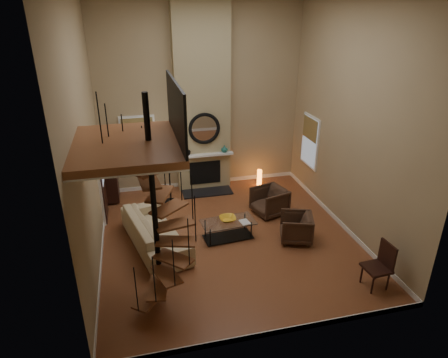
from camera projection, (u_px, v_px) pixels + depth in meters
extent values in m
cube|color=#9A5731|center=(228.00, 237.00, 9.68)|extent=(6.00, 6.50, 0.01)
cube|color=tan|center=(201.00, 98.00, 11.45)|extent=(6.00, 0.02, 5.50)
cube|color=tan|center=(283.00, 194.00, 5.68)|extent=(6.00, 0.02, 5.50)
cube|color=tan|center=(85.00, 140.00, 7.92)|extent=(0.02, 6.50, 5.50)
cube|color=tan|center=(352.00, 121.00, 9.21)|extent=(0.02, 6.50, 5.50)
cube|color=white|center=(203.00, 182.00, 12.53)|extent=(6.00, 0.02, 0.12)
cube|color=white|center=(273.00, 333.00, 6.78)|extent=(6.00, 0.02, 0.12)
cube|color=white|center=(102.00, 251.00, 9.02)|extent=(0.02, 6.50, 0.12)
cube|color=white|center=(338.00, 221.00, 10.30)|extent=(0.02, 6.50, 0.12)
cube|color=tan|center=(202.00, 100.00, 11.28)|extent=(1.60, 0.38, 5.50)
cube|color=black|center=(207.00, 192.00, 11.96)|extent=(1.50, 0.60, 0.04)
cube|color=black|center=(205.00, 173.00, 12.00)|extent=(0.95, 0.02, 0.72)
cube|color=white|center=(205.00, 155.00, 11.68)|extent=(1.70, 0.18, 0.06)
torus|color=black|center=(204.00, 129.00, 11.41)|extent=(0.94, 0.10, 0.94)
cylinder|color=white|center=(204.00, 129.00, 11.42)|extent=(0.80, 0.01, 0.80)
imported|color=black|center=(187.00, 151.00, 11.54)|extent=(0.24, 0.24, 0.25)
imported|color=#1A5C54|center=(224.00, 149.00, 11.79)|extent=(0.20, 0.20, 0.21)
cube|color=white|center=(138.00, 141.00, 11.49)|extent=(1.02, 0.04, 1.52)
cube|color=#8C9EB2|center=(139.00, 141.00, 11.47)|extent=(0.90, 0.01, 1.40)
cube|color=olive|center=(138.00, 134.00, 11.37)|extent=(0.90, 0.01, 0.98)
cube|color=white|center=(310.00, 141.00, 11.45)|extent=(0.04, 1.02, 1.52)
cube|color=#8C9EB2|center=(309.00, 141.00, 11.44)|extent=(0.01, 0.90, 1.40)
cube|color=olive|center=(310.00, 129.00, 11.28)|extent=(0.01, 0.90, 0.63)
cube|color=white|center=(101.00, 181.00, 10.21)|extent=(0.06, 1.05, 2.16)
cube|color=black|center=(102.00, 182.00, 10.23)|extent=(0.05, 0.90, 2.05)
cube|color=#8C9EB2|center=(102.00, 167.00, 10.07)|extent=(0.01, 0.60, 0.90)
cube|color=brown|center=(127.00, 145.00, 6.33)|extent=(1.70, 2.20, 0.12)
cube|color=white|center=(127.00, 149.00, 6.36)|extent=(1.70, 2.20, 0.03)
cube|color=black|center=(176.00, 110.00, 6.29)|extent=(0.04, 2.20, 0.94)
cylinder|color=black|center=(154.00, 207.00, 6.88)|extent=(0.10, 0.10, 4.02)
cube|color=brown|center=(150.00, 298.00, 7.29)|extent=(0.71, 0.78, 0.04)
cylinder|color=black|center=(136.00, 290.00, 6.80)|extent=(0.02, 0.02, 0.94)
cube|color=brown|center=(158.00, 288.00, 7.16)|extent=(0.46, 0.77, 0.04)
cylinder|color=black|center=(154.00, 280.00, 6.64)|extent=(0.02, 0.02, 0.94)
cube|color=brown|center=(167.00, 275.00, 7.10)|extent=(0.55, 0.79, 0.04)
cylinder|color=black|center=(174.00, 263.00, 6.63)|extent=(0.02, 0.02, 0.94)
cube|color=brown|center=(173.00, 259.00, 7.11)|extent=(0.75, 0.74, 0.04)
cylinder|color=black|center=(189.00, 242.00, 6.75)|extent=(0.02, 0.02, 0.94)
cube|color=brown|center=(176.00, 241.00, 7.15)|extent=(0.79, 0.53, 0.04)
cylinder|color=black|center=(195.00, 219.00, 6.95)|extent=(0.02, 0.02, 0.94)
cube|color=brown|center=(175.00, 224.00, 7.20)|extent=(0.77, 0.48, 0.04)
cylinder|color=black|center=(192.00, 198.00, 7.16)|extent=(0.02, 0.02, 0.94)
cube|color=brown|center=(169.00, 208.00, 7.22)|extent=(0.77, 0.72, 0.04)
cylinder|color=black|center=(181.00, 179.00, 7.29)|extent=(0.02, 0.02, 0.94)
cube|color=brown|center=(160.00, 194.00, 7.18)|extent=(0.58, 0.79, 0.04)
cylinder|color=black|center=(164.00, 163.00, 7.31)|extent=(0.02, 0.02, 0.94)
cube|color=brown|center=(149.00, 182.00, 7.05)|extent=(0.41, 0.75, 0.04)
cylinder|color=black|center=(144.00, 151.00, 7.17)|extent=(0.02, 0.02, 0.94)
cube|color=brown|center=(139.00, 170.00, 6.86)|extent=(0.68, 0.79, 0.04)
cylinder|color=black|center=(124.00, 140.00, 6.89)|extent=(0.02, 0.02, 0.94)
cube|color=brown|center=(131.00, 160.00, 6.61)|extent=(0.80, 0.64, 0.04)
cylinder|color=black|center=(108.00, 131.00, 6.50)|extent=(0.02, 0.02, 0.94)
cube|color=brown|center=(127.00, 149.00, 6.35)|extent=(0.72, 0.34, 0.04)
cylinder|color=black|center=(100.00, 122.00, 6.08)|extent=(0.02, 0.02, 0.94)
cube|color=black|center=(110.00, 170.00, 11.16)|extent=(0.37, 0.79, 1.77)
imported|color=#C3AF87|center=(154.00, 231.00, 9.20)|extent=(1.56, 2.68, 0.74)
imported|color=#3F291D|center=(272.00, 201.00, 10.70)|extent=(1.03, 1.01, 0.76)
imported|color=#3F291D|center=(299.00, 228.00, 9.41)|extent=(0.95, 0.93, 0.69)
cube|color=silver|center=(228.00, 222.00, 9.49)|extent=(1.34, 0.75, 0.02)
cube|color=black|center=(228.00, 237.00, 9.66)|extent=(1.23, 0.64, 0.02)
cylinder|color=black|center=(210.00, 238.00, 9.24)|extent=(0.03, 0.03, 0.47)
cylinder|color=black|center=(251.00, 231.00, 9.54)|extent=(0.03, 0.03, 0.47)
cylinder|color=black|center=(205.00, 229.00, 9.62)|extent=(0.03, 0.03, 0.47)
cylinder|color=black|center=(245.00, 222.00, 9.92)|extent=(0.03, 0.03, 0.47)
imported|color=yellow|center=(228.00, 219.00, 9.51)|extent=(0.40, 0.40, 0.10)
imported|color=gray|center=(244.00, 222.00, 9.42)|extent=(0.26, 0.31, 0.03)
cylinder|color=black|center=(171.00, 201.00, 11.42)|extent=(0.37, 0.37, 0.03)
cylinder|color=black|center=(170.00, 176.00, 11.10)|extent=(0.04, 0.04, 1.59)
cylinder|color=#F2E5C6|center=(168.00, 152.00, 10.80)|extent=(0.41, 0.41, 0.33)
cylinder|color=orange|center=(259.00, 178.00, 12.37)|extent=(0.15, 0.15, 0.54)
cube|color=black|center=(376.00, 268.00, 7.82)|extent=(0.51, 0.51, 0.05)
cube|color=black|center=(387.00, 256.00, 7.77)|extent=(0.07, 0.46, 0.57)
cylinder|color=black|center=(373.00, 285.00, 7.71)|extent=(0.04, 0.04, 0.46)
cylinder|color=black|center=(388.00, 281.00, 7.81)|extent=(0.04, 0.04, 0.46)
cylinder|color=black|center=(362.00, 274.00, 8.02)|extent=(0.04, 0.04, 0.46)
cylinder|color=black|center=(376.00, 271.00, 8.12)|extent=(0.04, 0.04, 0.46)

